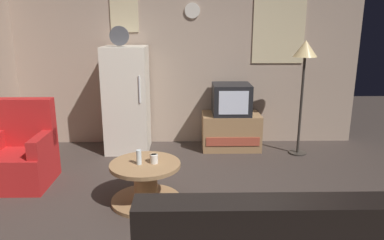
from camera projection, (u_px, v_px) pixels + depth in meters
name	position (u px, v px, depth m)	size (l,w,h in m)	color
ground_plane	(185.00, 222.00, 3.43)	(12.00, 12.00, 0.00)	#3D332D
wall_with_art	(185.00, 53.00, 5.44)	(5.20, 0.12, 2.74)	tan
fridge	(127.00, 99.00, 5.20)	(0.60, 0.62, 1.77)	silver
tv_stand	(231.00, 131.00, 5.39)	(0.84, 0.53, 0.52)	#9E754C
crt_tv	(231.00, 99.00, 5.27)	(0.54, 0.51, 0.44)	black
standing_lamp	(305.00, 58.00, 4.88)	(0.32, 0.32, 1.59)	#332D28
coffee_table	(146.00, 183.00, 3.75)	(0.72, 0.72, 0.43)	#9E754C
wine_glass	(139.00, 157.00, 3.65)	(0.05, 0.05, 0.15)	silver
mug_ceramic_white	(154.00, 159.00, 3.69)	(0.08, 0.08, 0.09)	silver
mug_ceramic_tan	(153.00, 158.00, 3.71)	(0.08, 0.08, 0.09)	tan
armchair	(21.00, 155.00, 4.20)	(0.68, 0.68, 0.96)	red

